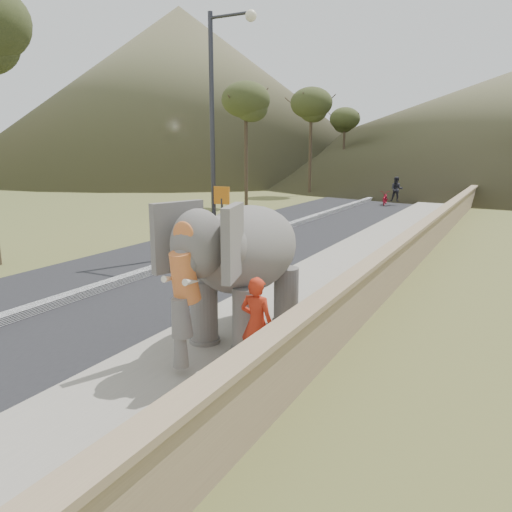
# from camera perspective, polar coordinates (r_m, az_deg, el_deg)

# --- Properties ---
(ground) EXTENTS (160.00, 160.00, 0.00)m
(ground) POSITION_cam_1_polar(r_m,az_deg,el_deg) (6.63, -23.76, -22.70)
(ground) COLOR olive
(ground) RESTS_ON ground
(road) EXTENTS (7.00, 120.00, 0.03)m
(road) POSITION_cam_1_polar(r_m,az_deg,el_deg) (16.66, -7.55, -0.56)
(road) COLOR black
(road) RESTS_ON ground
(median) EXTENTS (0.35, 120.00, 0.22)m
(median) POSITION_cam_1_polar(r_m,az_deg,el_deg) (16.64, -7.56, -0.24)
(median) COLOR black
(median) RESTS_ON ground
(walkway) EXTENTS (3.00, 120.00, 0.15)m
(walkway) POSITION_cam_1_polar(r_m,az_deg,el_deg) (14.40, 8.90, -2.40)
(walkway) COLOR #9E9687
(walkway) RESTS_ON ground
(parapet) EXTENTS (0.30, 120.00, 1.10)m
(parapet) POSITION_cam_1_polar(r_m,az_deg,el_deg) (13.86, 15.42, -1.26)
(parapet) COLOR tan
(parapet) RESTS_ON ground
(lamppost) EXTENTS (1.76, 0.36, 8.00)m
(lamppost) POSITION_cam_1_polar(r_m,az_deg,el_deg) (17.37, -4.17, 16.16)
(lamppost) COLOR #2C2B30
(lamppost) RESTS_ON ground
(signboard) EXTENTS (0.60, 0.08, 2.40)m
(signboard) POSITION_cam_1_polar(r_m,az_deg,el_deg) (17.13, -3.92, 5.40)
(signboard) COLOR #2D2D33
(signboard) RESTS_ON ground
(hill_left) EXTENTS (60.00, 60.00, 22.00)m
(hill_left) POSITION_cam_1_polar(r_m,az_deg,el_deg) (72.42, -8.54, 17.96)
(hill_left) COLOR brown
(hill_left) RESTS_ON ground
(elephant_and_man) EXTENTS (2.16, 3.63, 2.62)m
(elephant_and_man) POSITION_cam_1_polar(r_m,az_deg,el_deg) (9.48, -1.01, -1.39)
(elephant_and_man) COLOR slate
(elephant_and_man) RESTS_ON ground
(motorcyclist) EXTENTS (1.56, 1.88, 1.86)m
(motorcyclist) POSITION_cam_1_polar(r_m,az_deg,el_deg) (33.81, 15.07, 6.83)
(motorcyclist) COLOR maroon
(motorcyclist) RESTS_ON ground
(trees) EXTENTS (48.40, 41.43, 8.76)m
(trees) POSITION_cam_1_polar(r_m,az_deg,el_deg) (32.49, 25.31, 11.47)
(trees) COLOR #473828
(trees) RESTS_ON ground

